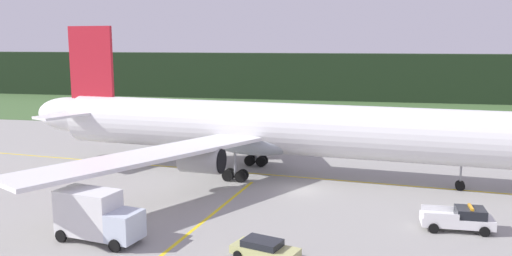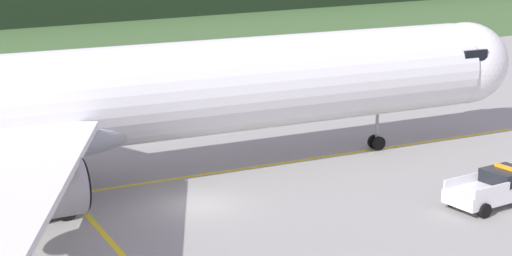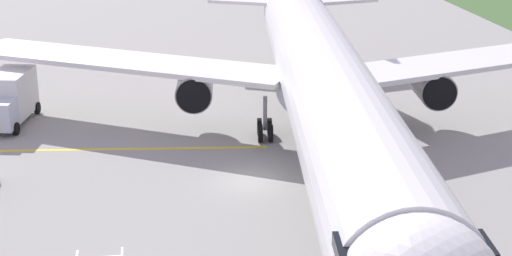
# 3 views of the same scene
# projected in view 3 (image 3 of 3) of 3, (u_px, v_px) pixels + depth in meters

# --- Properties ---
(ground) EXTENTS (320.00, 320.00, 0.00)m
(ground) POSITION_uv_depth(u_px,v_px,m) (251.00, 180.00, 45.47)
(ground) COLOR gray
(taxiway_centerline_main) EXTENTS (76.51, 8.88, 0.01)m
(taxiway_centerline_main) POSITION_uv_depth(u_px,v_px,m) (321.00, 155.00, 49.31)
(taxiway_centerline_main) COLOR yellow
(taxiway_centerline_main) RESTS_ON ground
(taxiway_centerline_spur) EXTENTS (4.24, 35.20, 0.01)m
(taxiway_centerline_spur) POSITION_uv_depth(u_px,v_px,m) (0.00, 151.00, 50.09)
(taxiway_centerline_spur) COLOR yellow
(taxiway_centerline_spur) RESTS_ON ground
(airliner) EXTENTS (58.20, 51.02, 15.83)m
(airliner) POSITION_uv_depth(u_px,v_px,m) (322.00, 79.00, 48.21)
(airliner) COLOR silver
(airliner) RESTS_ON ground
(catering_truck) EXTENTS (6.61, 3.69, 3.83)m
(catering_truck) POSITION_uv_depth(u_px,v_px,m) (9.00, 98.00, 54.74)
(catering_truck) COLOR silver
(catering_truck) RESTS_ON ground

